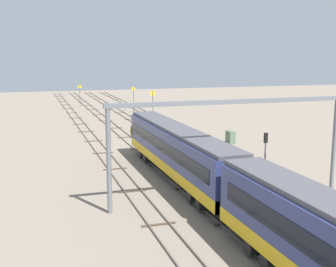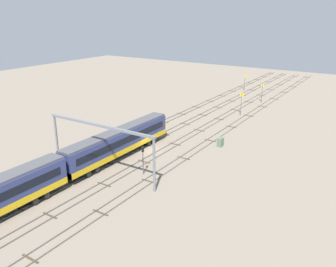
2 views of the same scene
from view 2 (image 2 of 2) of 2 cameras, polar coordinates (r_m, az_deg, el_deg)
ground_plane at (r=63.20m, az=-3.00°, el=-2.67°), size 208.80×208.80×0.00m
track_near_foreground at (r=59.60m, az=2.56°, el=-3.98°), size 192.80×2.40×0.16m
track_second_near at (r=61.91m, az=-1.22°, el=-3.05°), size 192.80×2.40×0.16m
track_with_train at (r=64.50m, az=-4.71°, el=-2.18°), size 192.80×2.40×0.16m
track_second_far at (r=67.31m, az=-7.92°, el=-1.37°), size 192.80×2.40×0.16m
overhead_gantry at (r=52.40m, az=-11.00°, el=-0.45°), size 0.40×19.95×8.06m
speed_sign_mid_trackside at (r=84.94m, az=11.80°, el=5.17°), size 0.14×0.91×5.46m
speed_sign_far_trackside at (r=113.05m, az=12.35°, el=8.37°), size 0.14×0.82×4.98m
speed_sign_distant_end at (r=98.71m, az=15.03°, el=6.68°), size 0.14×0.80×5.16m
signal_light_trackside_approach at (r=52.92m, az=-4.08°, el=-3.66°), size 0.31×0.32×4.57m
relay_cabinet at (r=65.18m, az=8.50°, el=-1.40°), size 1.43×0.80×1.64m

